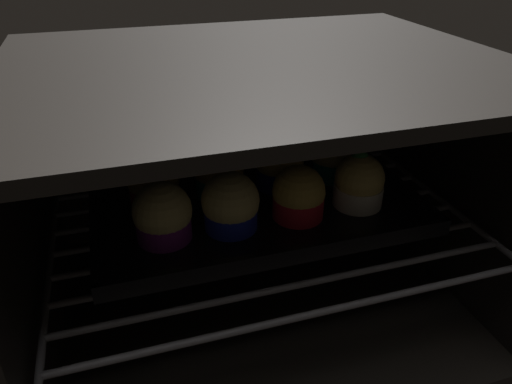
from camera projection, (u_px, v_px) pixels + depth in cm
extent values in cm
cube|color=black|center=(259.00, 299.00, 73.70)|extent=(59.00, 47.00, 1.50)
cube|color=black|center=(261.00, 66.00, 56.21)|extent=(59.00, 47.00, 1.50)
cube|color=black|center=(220.00, 135.00, 83.87)|extent=(59.00, 1.50, 34.00)
cube|color=black|center=(29.00, 235.00, 57.54)|extent=(1.50, 47.00, 34.00)
cube|color=black|center=(444.00, 170.00, 72.38)|extent=(1.50, 47.00, 34.00)
cylinder|color=#4C494C|center=(315.00, 314.00, 50.84)|extent=(54.00, 0.80, 0.80)
cylinder|color=#4C494C|center=(298.00, 285.00, 54.79)|extent=(54.00, 0.80, 0.80)
cylinder|color=#4C494C|center=(284.00, 260.00, 58.73)|extent=(54.00, 0.80, 0.80)
cylinder|color=#4C494C|center=(271.00, 239.00, 62.68)|extent=(54.00, 0.80, 0.80)
cylinder|color=#4C494C|center=(260.00, 220.00, 66.63)|extent=(54.00, 0.80, 0.80)
cylinder|color=#4C494C|center=(250.00, 203.00, 70.58)|extent=(54.00, 0.80, 0.80)
cylinder|color=#4C494C|center=(241.00, 188.00, 74.53)|extent=(54.00, 0.80, 0.80)
cylinder|color=#4C494C|center=(233.00, 174.00, 78.47)|extent=(54.00, 0.80, 0.80)
cylinder|color=#4C494C|center=(226.00, 162.00, 82.42)|extent=(54.00, 0.80, 0.80)
cylinder|color=#4C494C|center=(51.00, 255.00, 59.66)|extent=(0.80, 42.00, 0.80)
cylinder|color=#4C494C|center=(429.00, 191.00, 73.60)|extent=(0.80, 42.00, 0.80)
cube|color=black|center=(256.00, 207.00, 67.62)|extent=(44.00, 26.05, 1.20)
cube|color=black|center=(288.00, 253.00, 56.59)|extent=(44.00, 0.80, 1.00)
cube|color=black|center=(233.00, 162.00, 77.57)|extent=(44.00, 0.80, 1.00)
cube|color=black|center=(93.00, 226.00, 61.51)|extent=(0.80, 26.05, 1.00)
cube|color=black|center=(394.00, 179.00, 72.65)|extent=(0.80, 26.05, 1.00)
cylinder|color=#7A238C|center=(164.00, 227.00, 59.41)|extent=(6.75, 6.75, 3.01)
sphere|color=#E0CC7A|center=(162.00, 211.00, 58.24)|extent=(7.22, 7.22, 7.22)
cylinder|color=#1928B7|center=(231.00, 217.00, 61.45)|extent=(6.75, 6.75, 3.01)
sphere|color=#E0CC7A|center=(230.00, 200.00, 60.25)|extent=(7.32, 7.32, 7.32)
cylinder|color=red|center=(298.00, 206.00, 63.80)|extent=(6.75, 6.75, 3.01)
sphere|color=gold|center=(299.00, 191.00, 62.71)|extent=(6.93, 6.93, 6.93)
cylinder|color=silver|center=(358.00, 194.00, 66.48)|extent=(6.75, 6.75, 3.01)
sphere|color=#DBBC60|center=(360.00, 178.00, 65.24)|extent=(6.72, 6.72, 6.72)
sphere|color=#28702D|center=(360.00, 159.00, 64.25)|extent=(2.38, 2.38, 2.38)
cylinder|color=red|center=(155.00, 192.00, 67.17)|extent=(6.75, 6.75, 3.01)
sphere|color=gold|center=(153.00, 177.00, 66.08)|extent=(7.19, 7.19, 7.19)
sphere|color=#19511E|center=(153.00, 162.00, 64.81)|extent=(2.13, 2.13, 2.13)
cylinder|color=#0C8C84|center=(220.00, 184.00, 69.09)|extent=(6.75, 6.75, 3.01)
sphere|color=gold|center=(219.00, 168.00, 67.86)|extent=(7.07, 7.07, 7.07)
sphere|color=#1E6023|center=(228.00, 152.00, 66.59)|extent=(2.58, 2.58, 2.58)
cylinder|color=#1928B7|center=(279.00, 176.00, 71.22)|extent=(6.75, 6.75, 3.01)
sphere|color=gold|center=(279.00, 159.00, 69.83)|extent=(7.16, 7.16, 7.16)
sphere|color=#19511E|center=(281.00, 138.00, 69.30)|extent=(2.59, 2.59, 2.59)
cylinder|color=#0C8C84|center=(332.00, 167.00, 73.81)|extent=(6.75, 6.75, 3.01)
sphere|color=#E0CC7A|center=(333.00, 154.00, 72.78)|extent=(6.88, 6.88, 6.88)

